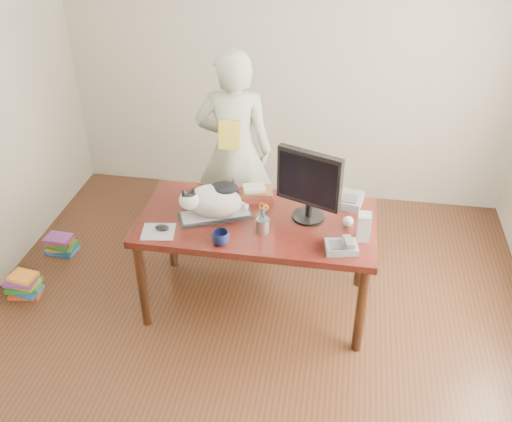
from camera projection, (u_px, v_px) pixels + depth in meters
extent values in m
plane|color=black|center=(242.00, 363.00, 3.77)|extent=(4.50, 4.50, 0.00)
plane|color=beige|center=(289.00, 55.00, 4.89)|extent=(4.00, 0.00, 4.00)
cube|color=black|center=(257.00, 222.00, 3.87)|extent=(1.60, 0.80, 0.05)
cylinder|color=black|center=(142.00, 285.00, 3.90)|extent=(0.07, 0.07, 0.70)
cylinder|color=black|center=(361.00, 310.00, 3.69)|extent=(0.07, 0.07, 0.70)
cylinder|color=black|center=(171.00, 229.00, 4.46)|extent=(0.07, 0.07, 0.70)
cylinder|color=black|center=(362.00, 248.00, 4.25)|extent=(0.07, 0.07, 0.70)
cube|color=black|center=(265.00, 231.00, 4.34)|extent=(1.45, 0.03, 0.50)
cube|color=black|center=(215.00, 215.00, 3.87)|extent=(0.52, 0.37, 0.02)
cube|color=#ADACB1|center=(215.00, 214.00, 3.87)|extent=(0.48, 0.32, 0.01)
ellipsoid|color=white|center=(215.00, 201.00, 3.81)|extent=(0.43, 0.36, 0.23)
ellipsoid|color=white|center=(189.00, 200.00, 3.73)|extent=(0.17, 0.17, 0.13)
ellipsoid|color=black|center=(189.00, 195.00, 3.71)|extent=(0.12, 0.12, 0.05)
cone|color=black|center=(184.00, 193.00, 3.68)|extent=(0.08, 0.08, 0.08)
cone|color=black|center=(193.00, 191.00, 3.69)|extent=(0.08, 0.07, 0.08)
ellipsoid|color=black|center=(224.00, 188.00, 3.77)|extent=(0.24, 0.22, 0.05)
cylinder|color=white|center=(239.00, 203.00, 3.93)|extent=(0.15, 0.12, 0.05)
cylinder|color=black|center=(308.00, 217.00, 3.87)|extent=(0.28, 0.28, 0.02)
cylinder|color=black|center=(309.00, 209.00, 3.84)|extent=(0.06, 0.06, 0.10)
cube|color=black|center=(309.00, 178.00, 3.68)|extent=(0.44, 0.21, 0.38)
cube|color=black|center=(307.00, 180.00, 3.67)|extent=(0.38, 0.15, 0.32)
cylinder|color=#9A9A9F|center=(263.00, 225.00, 3.71)|extent=(0.12, 0.12, 0.10)
cylinder|color=black|center=(261.00, 213.00, 3.68)|extent=(0.04, 0.03, 0.15)
cylinder|color=blue|center=(264.00, 216.00, 3.65)|extent=(0.03, 0.03, 0.15)
cylinder|color=red|center=(264.00, 213.00, 3.68)|extent=(0.02, 0.04, 0.14)
cylinder|color=#177326|center=(260.00, 215.00, 3.66)|extent=(0.01, 0.03, 0.15)
cylinder|color=#9D9DA1|center=(263.00, 214.00, 3.65)|extent=(0.01, 0.03, 0.11)
cylinder|color=#9D9DA1|center=(264.00, 214.00, 3.65)|extent=(0.02, 0.02, 0.11)
torus|color=orange|center=(262.00, 206.00, 3.63)|extent=(0.05, 0.03, 0.05)
torus|color=orange|center=(266.00, 207.00, 3.61)|extent=(0.05, 0.03, 0.05)
cube|color=#A1A6AC|center=(158.00, 232.00, 3.73)|extent=(0.24, 0.22, 0.00)
ellipsoid|color=black|center=(162.00, 228.00, 3.73)|extent=(0.10, 0.08, 0.04)
imported|color=black|center=(221.00, 238.00, 3.60)|extent=(0.15, 0.15, 0.09)
cube|color=slate|center=(341.00, 247.00, 3.55)|extent=(0.22, 0.18, 0.05)
cube|color=#3E3E40|center=(337.00, 245.00, 3.53)|extent=(0.09, 0.11, 0.01)
cube|color=#9D9DA1|center=(349.00, 241.00, 3.54)|extent=(0.08, 0.17, 0.06)
cube|color=#A9A9AC|center=(364.00, 227.00, 3.62)|extent=(0.08, 0.09, 0.19)
sphere|color=beige|center=(348.00, 221.00, 3.77)|extent=(0.07, 0.07, 0.07)
cube|color=#531816|center=(256.00, 195.00, 4.08)|extent=(0.28, 0.23, 0.04)
cube|color=#52311C|center=(257.00, 191.00, 4.06)|extent=(0.24, 0.19, 0.03)
cube|color=white|center=(254.00, 188.00, 4.05)|extent=(0.18, 0.16, 0.02)
cube|color=slate|center=(350.00, 200.00, 4.00)|extent=(0.20, 0.24, 0.06)
cube|color=#3E3E40|center=(350.00, 199.00, 3.96)|extent=(0.13, 0.13, 0.01)
imported|color=white|center=(234.00, 151.00, 4.52)|extent=(0.64, 0.45, 1.66)
cube|color=gold|center=(229.00, 135.00, 4.26)|extent=(0.16, 0.11, 0.22)
cube|color=#C13B1B|center=(26.00, 292.00, 4.34)|extent=(0.25, 0.19, 0.03)
cube|color=#1B50A4|center=(26.00, 290.00, 4.31)|extent=(0.23, 0.18, 0.03)
cube|color=#217125|center=(24.00, 285.00, 4.31)|extent=(0.27, 0.22, 0.03)
cube|color=gold|center=(24.00, 283.00, 4.28)|extent=(0.21, 0.16, 0.03)
cube|color=#733482|center=(21.00, 280.00, 4.26)|extent=(0.23, 0.17, 0.03)
cube|color=orange|center=(23.00, 276.00, 4.26)|extent=(0.21, 0.17, 0.03)
cube|color=#1B50A4|center=(62.00, 250.00, 4.79)|extent=(0.25, 0.19, 0.03)
cube|color=orange|center=(61.00, 246.00, 4.77)|extent=(0.22, 0.19, 0.03)
cube|color=#217125|center=(62.00, 244.00, 4.75)|extent=(0.24, 0.19, 0.03)
cube|color=#C13B1B|center=(61.00, 240.00, 4.74)|extent=(0.21, 0.16, 0.03)
cube|color=#733482|center=(59.00, 238.00, 4.71)|extent=(0.22, 0.17, 0.03)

